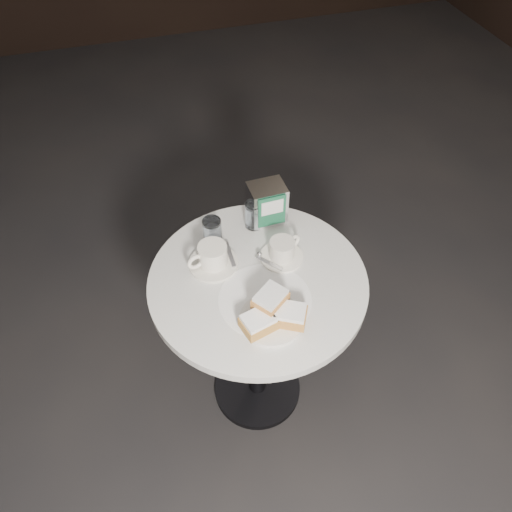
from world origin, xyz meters
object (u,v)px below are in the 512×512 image
at_px(cafe_table, 258,315).
at_px(coffee_cup_left, 212,257).
at_px(beignet_plate, 272,315).
at_px(water_glass_left, 212,232).
at_px(coffee_cup_right, 282,251).
at_px(water_glass_right, 254,215).
at_px(napkin_dispenser, 267,203).

relative_size(cafe_table, coffee_cup_left, 3.82).
bearing_deg(beignet_plate, water_glass_left, 104.14).
relative_size(coffee_cup_right, water_glass_right, 1.89).
bearing_deg(water_glass_right, napkin_dispenser, 21.51).
bearing_deg(coffee_cup_left, beignet_plate, -80.51).
height_order(water_glass_left, water_glass_right, water_glass_left).
xyz_separation_m(water_glass_right, napkin_dispenser, (0.05, 0.02, 0.02)).
height_order(water_glass_right, napkin_dispenser, napkin_dispenser).
xyz_separation_m(coffee_cup_right, napkin_dispenser, (0.01, 0.19, 0.04)).
xyz_separation_m(coffee_cup_left, coffee_cup_right, (0.22, -0.03, -0.00)).
bearing_deg(coffee_cup_left, cafe_table, -52.40).
bearing_deg(beignet_plate, coffee_cup_left, 113.48).
xyz_separation_m(coffee_cup_right, water_glass_left, (-0.20, 0.13, 0.02)).
bearing_deg(napkin_dispenser, water_glass_right, -160.48).
distance_m(coffee_cup_left, water_glass_left, 0.10).
height_order(coffee_cup_right, water_glass_right, water_glass_right).
xyz_separation_m(beignet_plate, water_glass_left, (-0.09, 0.36, 0.01)).
bearing_deg(napkin_dispenser, coffee_cup_right, -94.30).
bearing_deg(water_glass_left, cafe_table, -63.19).
xyz_separation_m(coffee_cup_right, water_glass_right, (-0.05, 0.17, 0.02)).
relative_size(water_glass_left, napkin_dispenser, 0.70).
bearing_deg(beignet_plate, napkin_dispenser, 74.71).
distance_m(cafe_table, water_glass_right, 0.35).
relative_size(cafe_table, napkin_dispenser, 5.19).
bearing_deg(water_glass_right, beignet_plate, -98.87).
bearing_deg(napkin_dispenser, cafe_table, -115.14).
height_order(cafe_table, beignet_plate, beignet_plate).
relative_size(beignet_plate, water_glass_left, 2.08).
height_order(cafe_table, water_glass_right, water_glass_right).
bearing_deg(water_glass_left, coffee_cup_left, -103.78).
xyz_separation_m(cafe_table, beignet_plate, (-0.01, -0.17, 0.23)).
xyz_separation_m(beignet_plate, napkin_dispenser, (0.12, 0.43, 0.04)).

